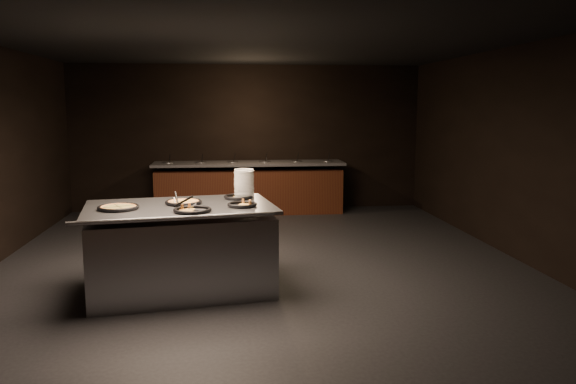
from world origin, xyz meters
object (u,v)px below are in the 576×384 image
at_px(serving_counter, 181,251).
at_px(pan_cheese_whole, 184,202).
at_px(pan_veggie_whole, 118,207).
at_px(plate_stack, 244,184).

distance_m(serving_counter, pan_cheese_whole, 0.55).
xyz_separation_m(serving_counter, pan_cheese_whole, (0.04, 0.10, 0.54)).
height_order(serving_counter, pan_veggie_whole, pan_veggie_whole).
distance_m(serving_counter, plate_stack, 1.09).
height_order(serving_counter, pan_cheese_whole, pan_cheese_whole).
bearing_deg(plate_stack, serving_counter, -149.93).
relative_size(plate_stack, pan_veggie_whole, 0.78).
height_order(pan_veggie_whole, pan_cheese_whole, same).
relative_size(pan_veggie_whole, pan_cheese_whole, 1.06).
height_order(plate_stack, pan_cheese_whole, plate_stack).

